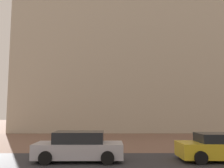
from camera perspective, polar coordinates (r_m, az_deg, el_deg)
The scene contains 4 objects.
ground_plane at distance 13.40m, azimuth -0.93°, elevation -17.12°, with size 120.00×120.00×0.00m, color brown.
landmark_building at distance 34.54m, azimuth 4.24°, elevation 6.29°, with size 29.34×11.01×35.58m.
car_yellow at distance 14.11m, azimuth 24.44°, elevation -13.24°, with size 4.54×2.05×1.38m.
car_silver at distance 12.98m, azimuth -7.68°, elevation -14.28°, with size 4.43×2.01×1.47m.
Camera 1 is at (0.13, -3.17, 2.50)m, focal length 39.35 mm.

